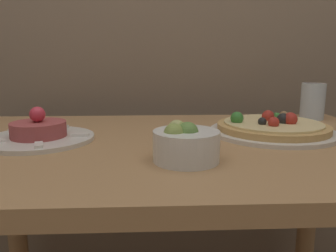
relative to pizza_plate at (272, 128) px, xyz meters
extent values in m
cube|color=#AD7F51|center=(-0.26, -0.05, -0.03)|extent=(1.11, 0.70, 0.03)
cylinder|color=#AD7F51|center=(-0.76, 0.23, -0.41)|extent=(0.06, 0.06, 0.72)
cylinder|color=#AD7F51|center=(0.23, 0.23, -0.41)|extent=(0.06, 0.06, 0.72)
cylinder|color=silver|center=(0.00, 0.00, -0.01)|extent=(0.31, 0.31, 0.01)
cylinder|color=tan|center=(0.00, 0.00, 0.00)|extent=(0.27, 0.27, 0.01)
cylinder|color=beige|center=(0.00, 0.00, 0.01)|extent=(0.24, 0.24, 0.01)
sphere|color=#387F33|center=(-0.09, 0.00, 0.02)|extent=(0.03, 0.03, 0.03)
sphere|color=#B22D23|center=(0.04, -0.02, 0.02)|extent=(0.03, 0.03, 0.03)
sphere|color=#B22D23|center=(0.00, 0.03, 0.02)|extent=(0.03, 0.03, 0.03)
sphere|color=#B22D23|center=(-0.02, -0.05, 0.02)|extent=(0.03, 0.03, 0.03)
sphere|color=#997047|center=(0.04, 0.03, 0.02)|extent=(0.03, 0.03, 0.03)
sphere|color=black|center=(0.02, -0.01, 0.02)|extent=(0.03, 0.03, 0.03)
sphere|color=black|center=(-0.04, -0.03, 0.02)|extent=(0.02, 0.02, 0.02)
sphere|color=#387F33|center=(0.02, 0.03, 0.02)|extent=(0.02, 0.02, 0.02)
cylinder|color=silver|center=(-0.56, -0.05, -0.01)|extent=(0.25, 0.25, 0.01)
cylinder|color=#A84747|center=(-0.56, -0.05, 0.01)|extent=(0.12, 0.12, 0.03)
sphere|color=#E0384C|center=(-0.56, -0.05, 0.05)|extent=(0.04, 0.04, 0.04)
cube|color=white|center=(-0.47, -0.05, 0.00)|extent=(0.04, 0.02, 0.01)
cube|color=white|center=(-0.53, 0.04, 0.00)|extent=(0.03, 0.04, 0.01)
cube|color=white|center=(-0.64, 0.01, 0.00)|extent=(0.04, 0.04, 0.01)
cube|color=white|center=(-0.53, -0.14, 0.00)|extent=(0.03, 0.04, 0.01)
cylinder|color=white|center=(-0.24, -0.22, 0.01)|extent=(0.12, 0.12, 0.06)
sphere|color=#668E42|center=(-0.24, -0.22, 0.04)|extent=(0.04, 0.04, 0.04)
sphere|color=#8EA34C|center=(-0.26, -0.23, 0.04)|extent=(0.04, 0.04, 0.04)
sphere|color=#B7BC70|center=(-0.25, -0.19, 0.04)|extent=(0.04, 0.04, 0.04)
sphere|color=#8EA34C|center=(-0.25, -0.19, 0.04)|extent=(0.03, 0.03, 0.03)
cylinder|color=silver|center=(0.20, 0.20, 0.04)|extent=(0.07, 0.07, 0.11)
camera|label=1|loc=(-0.30, -0.79, 0.17)|focal=35.00mm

